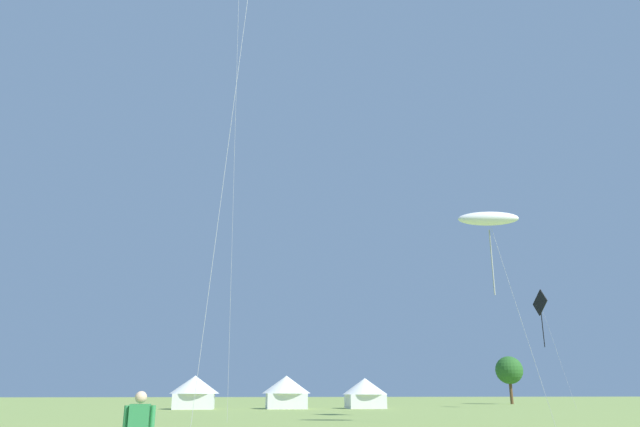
{
  "coord_description": "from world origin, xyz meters",
  "views": [
    {
      "loc": [
        -4.88,
        -3.19,
        1.72
      ],
      "look_at": [
        0.0,
        32.0,
        12.51
      ],
      "focal_mm": 32.98,
      "sensor_mm": 36.0,
      "label": 1
    }
  ],
  "objects_px": {
    "festival_tent_right": "(286,390)",
    "kite_black_diamond": "(540,305)",
    "festival_tent_center": "(195,390)",
    "kite_white_parafoil": "(488,219)",
    "tree_distant_left": "(509,370)",
    "festival_tent_left": "(365,392)"
  },
  "relations": [
    {
      "from": "festival_tent_right",
      "to": "kite_black_diamond",
      "type": "bearing_deg",
      "value": -4.91
    },
    {
      "from": "kite_black_diamond",
      "to": "festival_tent_center",
      "type": "distance_m",
      "value": 38.83
    },
    {
      "from": "kite_white_parafoil",
      "to": "festival_tent_right",
      "type": "distance_m",
      "value": 35.82
    },
    {
      "from": "kite_black_diamond",
      "to": "tree_distant_left",
      "type": "bearing_deg",
      "value": 74.96
    },
    {
      "from": "festival_tent_left",
      "to": "kite_white_parafoil",
      "type": "bearing_deg",
      "value": -89.45
    },
    {
      "from": "festival_tent_center",
      "to": "tree_distant_left",
      "type": "bearing_deg",
      "value": 23.92
    },
    {
      "from": "kite_black_diamond",
      "to": "festival_tent_left",
      "type": "relative_size",
      "value": 2.67
    },
    {
      "from": "kite_white_parafoil",
      "to": "festival_tent_left",
      "type": "xyz_separation_m",
      "value": [
        -0.32,
        33.44,
        -9.53
      ]
    },
    {
      "from": "tree_distant_left",
      "to": "festival_tent_left",
      "type": "bearing_deg",
      "value": -142.98
    },
    {
      "from": "festival_tent_right",
      "to": "festival_tent_left",
      "type": "distance_m",
      "value": 8.44
    },
    {
      "from": "kite_black_diamond",
      "to": "tree_distant_left",
      "type": "xyz_separation_m",
      "value": [
        5.83,
        21.71,
        -6.37
      ]
    },
    {
      "from": "kite_white_parafoil",
      "to": "tree_distant_left",
      "type": "distance_m",
      "value": 58.83
    },
    {
      "from": "festival_tent_left",
      "to": "festival_tent_right",
      "type": "bearing_deg",
      "value": 180.0
    },
    {
      "from": "kite_black_diamond",
      "to": "kite_white_parafoil",
      "type": "height_order",
      "value": "kite_black_diamond"
    },
    {
      "from": "festival_tent_center",
      "to": "festival_tent_right",
      "type": "height_order",
      "value": "festival_tent_right"
    },
    {
      "from": "kite_white_parafoil",
      "to": "tree_distant_left",
      "type": "height_order",
      "value": "kite_white_parafoil"
    },
    {
      "from": "kite_white_parafoil",
      "to": "festival_tent_right",
      "type": "relative_size",
      "value": 2.3
    },
    {
      "from": "kite_black_diamond",
      "to": "festival_tent_right",
      "type": "xyz_separation_m",
      "value": [
        -28.18,
        2.42,
        -9.2
      ]
    },
    {
      "from": "tree_distant_left",
      "to": "kite_black_diamond",
      "type": "bearing_deg",
      "value": -105.04
    },
    {
      "from": "festival_tent_left",
      "to": "tree_distant_left",
      "type": "height_order",
      "value": "tree_distant_left"
    },
    {
      "from": "kite_white_parafoil",
      "to": "festival_tent_right",
      "type": "height_order",
      "value": "kite_white_parafoil"
    },
    {
      "from": "festival_tent_center",
      "to": "festival_tent_right",
      "type": "xyz_separation_m",
      "value": [
        9.47,
        0.0,
        0.02
      ]
    }
  ]
}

